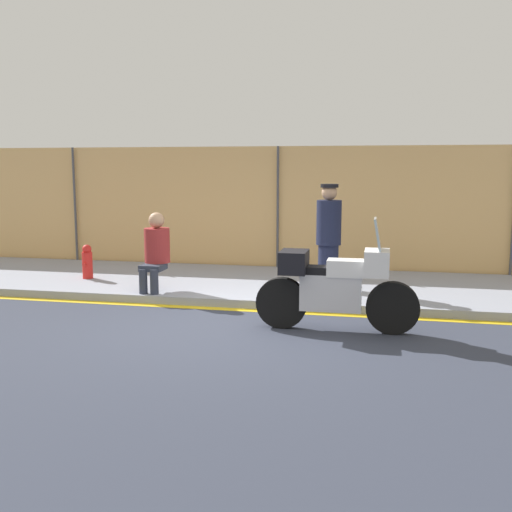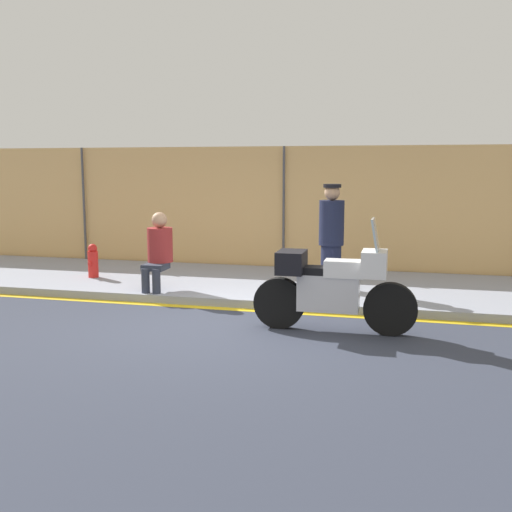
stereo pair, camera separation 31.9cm
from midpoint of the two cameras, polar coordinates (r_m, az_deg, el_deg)
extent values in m
plane|color=#333847|center=(8.36, -2.17, -6.66)|extent=(120.00, 120.00, 0.00)
cube|color=#8E93A3|center=(10.86, 1.76, -2.75)|extent=(33.64, 3.22, 0.13)
cube|color=gold|center=(9.26, -0.50, -5.13)|extent=(33.64, 0.18, 0.01)
cube|color=#E5B26B|center=(12.35, 3.48, 4.38)|extent=(31.95, 0.08, 2.60)
cylinder|color=#4C4C51|center=(13.83, -15.42, 4.53)|extent=(0.05, 0.05, 2.60)
cylinder|color=#4C4C51|center=(12.26, 3.40, 4.34)|extent=(0.05, 0.05, 2.60)
cylinder|color=black|center=(8.05, 13.79, -4.93)|extent=(0.70, 0.14, 0.70)
cylinder|color=black|center=(8.18, 3.36, -4.49)|extent=(0.70, 0.14, 0.70)
cube|color=silver|center=(8.05, 8.04, -3.49)|extent=(0.81, 0.28, 0.49)
cube|color=white|center=(7.97, 9.57, -1.19)|extent=(0.52, 0.31, 0.22)
cube|color=black|center=(8.01, 7.45, -1.39)|extent=(0.60, 0.28, 0.10)
cube|color=white|center=(7.94, 12.35, -0.72)|extent=(0.32, 0.48, 0.34)
cube|color=silver|center=(7.89, 12.43, 2.01)|extent=(0.11, 0.42, 0.42)
cube|color=black|center=(8.05, 4.53, -0.57)|extent=(0.36, 0.51, 0.30)
cylinder|color=#191E38|center=(10.23, 8.03, -1.03)|extent=(0.34, 0.34, 0.75)
cylinder|color=#191E38|center=(10.13, 8.11, 3.15)|extent=(0.42, 0.42, 0.75)
sphere|color=tan|center=(10.09, 8.17, 6.00)|extent=(0.26, 0.26, 0.26)
cylinder|color=black|center=(10.09, 8.19, 6.63)|extent=(0.30, 0.30, 0.06)
cylinder|color=#2D3342|center=(9.95, -9.58, -2.33)|extent=(0.14, 0.14, 0.41)
cylinder|color=#2D3342|center=(9.87, -8.56, -2.39)|extent=(0.14, 0.14, 0.41)
cube|color=#2D3342|center=(10.06, -8.64, -1.01)|extent=(0.36, 0.41, 0.10)
cylinder|color=maroon|center=(10.19, -8.24, 1.06)|extent=(0.43, 0.43, 0.58)
sphere|color=tan|center=(10.15, -8.29, 3.41)|extent=(0.26, 0.26, 0.26)
cylinder|color=red|center=(11.54, -14.49, -0.77)|extent=(0.19, 0.19, 0.49)
sphere|color=red|center=(11.50, -14.54, 0.71)|extent=(0.17, 0.17, 0.17)
cylinder|color=red|center=(11.45, -14.74, -0.72)|extent=(0.07, 0.08, 0.07)
camera|label=1|loc=(0.16, -88.98, 0.15)|focal=42.00mm
camera|label=2|loc=(0.16, 91.02, -0.15)|focal=42.00mm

